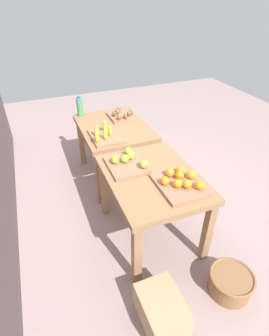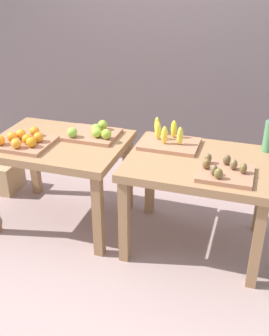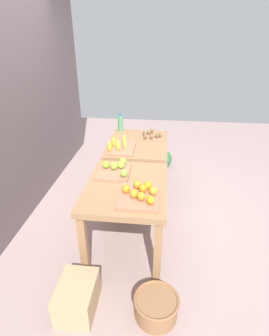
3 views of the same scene
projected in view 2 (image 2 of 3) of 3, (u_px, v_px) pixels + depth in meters
name	position (u px, v px, depth m)	size (l,w,h in m)	color
ground_plane	(127.00, 231.00, 3.41)	(8.00, 8.00, 0.00)	gray
back_wall	(171.00, 19.00, 3.87)	(4.40, 0.12, 3.00)	#625457
display_table_left	(59.00, 153.00, 3.28)	(1.04, 0.80, 0.73)	#936C48
display_table_right	(199.00, 173.00, 2.98)	(1.04, 0.80, 0.73)	#936C48
orange_bin	(23.00, 141.00, 3.14)	(0.44, 0.36, 0.11)	#A46C51
apple_bin	(94.00, 133.00, 3.28)	(0.40, 0.35, 0.11)	#A46C51
banana_crate	(169.00, 141.00, 3.14)	(0.44, 0.32, 0.17)	#A46C51
kiwi_bin	(224.00, 171.00, 2.71)	(0.36, 0.32, 0.10)	#A46C51
water_bottle	(269.00, 136.00, 3.01)	(0.08, 0.08, 0.26)	#4C8C59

